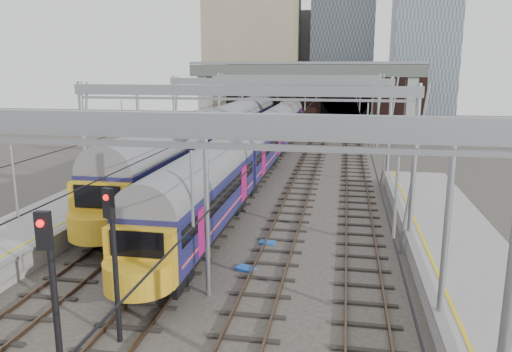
% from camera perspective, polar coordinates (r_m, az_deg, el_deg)
% --- Properties ---
extents(ground, '(160.00, 160.00, 0.00)m').
position_cam_1_polar(ground, '(18.41, -7.15, -15.98)').
color(ground, '#38332D').
rests_on(ground, ground).
extents(tracks, '(14.40, 80.00, 0.22)m').
position_cam_1_polar(tracks, '(32.03, 0.79, -3.33)').
color(tracks, '#4C3828').
rests_on(tracks, ground).
extents(overhead_line, '(16.80, 80.00, 8.00)m').
position_cam_1_polar(overhead_line, '(37.30, 2.47, 9.12)').
color(overhead_line, gray).
rests_on(overhead_line, ground).
extents(retaining_wall, '(28.00, 2.75, 9.00)m').
position_cam_1_polar(retaining_wall, '(67.58, 7.17, 8.63)').
color(retaining_wall, black).
rests_on(retaining_wall, ground).
extents(overbridge, '(28.00, 3.00, 9.25)m').
position_cam_1_polar(overbridge, '(61.63, 5.61, 11.04)').
color(overbridge, gray).
rests_on(overbridge, ground).
extents(city_skyline, '(37.50, 27.50, 60.00)m').
position_cam_1_polar(city_skyline, '(86.33, 9.05, 17.87)').
color(city_skyline, tan).
rests_on(city_skyline, ground).
extents(train_main, '(2.69, 62.27, 4.67)m').
position_cam_1_polar(train_main, '(47.56, 1.61, 4.83)').
color(train_main, black).
rests_on(train_main, ground).
extents(train_second, '(3.08, 53.36, 5.20)m').
position_cam_1_polar(train_second, '(48.70, -2.99, 5.28)').
color(train_second, black).
rests_on(train_second, ground).
extents(signal_near_left, '(0.39, 0.48, 5.32)m').
position_cam_1_polar(signal_near_left, '(13.82, -22.28, -11.63)').
color(signal_near_left, black).
rests_on(signal_near_left, ground).
extents(signal_near_centre, '(0.41, 0.48, 5.17)m').
position_cam_1_polar(signal_near_centre, '(16.21, -16.01, -7.90)').
color(signal_near_centre, black).
rests_on(signal_near_centre, ground).
extents(equip_cover_b, '(0.84, 0.64, 0.09)m').
position_cam_1_polar(equip_cover_b, '(25.35, 1.30, -7.60)').
color(equip_cover_b, '#1852B5').
rests_on(equip_cover_b, ground).
extents(equip_cover_c, '(0.98, 0.83, 0.10)m').
position_cam_1_polar(equip_cover_c, '(22.28, -1.21, -10.50)').
color(equip_cover_c, '#1852B5').
rests_on(equip_cover_c, ground).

